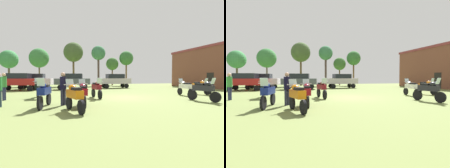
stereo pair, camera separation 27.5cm
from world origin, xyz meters
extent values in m
cube|color=olive|center=(0.00, 0.00, 0.01)|extent=(44.00, 52.00, 0.02)
cube|color=black|center=(15.03, 6.43, 1.10)|extent=(0.08, 1.20, 2.20)
cylinder|color=black|center=(5.67, 0.54, 0.32)|extent=(0.17, 0.61, 0.60)
cylinder|color=black|center=(5.55, -1.00, 0.32)|extent=(0.17, 0.61, 0.60)
cube|color=silver|center=(5.61, -0.23, 0.80)|extent=(0.46, 1.33, 0.36)
ellipsoid|color=silver|center=(5.63, 0.06, 1.08)|extent=(0.36, 0.50, 0.24)
cube|color=black|center=(5.59, -0.46, 1.04)|extent=(0.34, 0.58, 0.12)
cube|color=silver|center=(5.65, 0.39, 1.26)|extent=(0.37, 0.18, 0.39)
cylinder|color=#B7B7BC|center=(5.65, 0.29, 1.20)|extent=(0.62, 0.08, 0.04)
cylinder|color=black|center=(-4.11, -4.05, 0.33)|extent=(0.29, 0.63, 0.62)
cylinder|color=black|center=(-3.69, -5.51, 0.33)|extent=(0.29, 0.63, 0.62)
cube|color=#CC6B0D|center=(-3.90, -4.78, 0.82)|extent=(0.71, 1.34, 0.36)
ellipsoid|color=#CC6B0D|center=(-3.98, -4.50, 1.10)|extent=(0.44, 0.55, 0.24)
cube|color=black|center=(-3.84, -5.00, 1.06)|extent=(0.44, 0.62, 0.12)
cube|color=silver|center=(-4.07, -4.19, 1.28)|extent=(0.39, 0.25, 0.39)
cylinder|color=#B7B7BC|center=(-4.05, -4.28, 1.22)|extent=(0.61, 0.21, 0.04)
cylinder|color=black|center=(-1.86, -0.73, 0.35)|extent=(0.21, 0.67, 0.66)
cylinder|color=black|center=(-2.06, 0.75, 0.35)|extent=(0.21, 0.67, 0.66)
cube|color=maroon|center=(-1.96, 0.01, 0.86)|extent=(0.53, 1.31, 0.36)
ellipsoid|color=maroon|center=(-1.92, -0.27, 1.14)|extent=(0.38, 0.52, 0.24)
cube|color=black|center=(-1.99, 0.23, 1.10)|extent=(0.37, 0.60, 0.12)
cube|color=silver|center=(-1.88, -0.59, 1.32)|extent=(0.38, 0.20, 0.39)
cylinder|color=#B7B7BC|center=(-1.89, -0.49, 1.26)|extent=(0.62, 0.12, 0.04)
cylinder|color=black|center=(-5.42, -4.00, 0.36)|extent=(0.24, 0.68, 0.67)
cylinder|color=black|center=(-5.14, -2.41, 0.36)|extent=(0.24, 0.68, 0.67)
cube|color=navy|center=(-5.28, -3.20, 0.87)|extent=(0.59, 1.41, 0.36)
ellipsoid|color=navy|center=(-5.33, -3.51, 1.15)|extent=(0.40, 0.53, 0.24)
cube|color=black|center=(-5.24, -2.97, 1.11)|extent=(0.39, 0.60, 0.12)
cube|color=silver|center=(-5.39, -3.84, 1.33)|extent=(0.38, 0.21, 0.39)
cylinder|color=#B7B7BC|center=(-5.37, -3.74, 1.27)|extent=(0.62, 0.14, 0.04)
cylinder|color=black|center=(-3.32, -2.57, 0.32)|extent=(0.13, 0.61, 0.61)
cylinder|color=black|center=(-3.36, -4.02, 0.32)|extent=(0.13, 0.61, 0.61)
cube|color=maroon|center=(-3.34, -3.30, 0.81)|extent=(0.39, 1.24, 0.36)
ellipsoid|color=maroon|center=(-3.33, -3.02, 1.09)|extent=(0.33, 0.49, 0.24)
cube|color=black|center=(-3.35, -3.51, 1.05)|extent=(0.31, 0.57, 0.12)
cube|color=silver|center=(-3.33, -2.71, 1.27)|extent=(0.36, 0.16, 0.39)
cylinder|color=#B7B7BC|center=(-3.33, -2.80, 1.21)|extent=(0.62, 0.05, 0.04)
cylinder|color=black|center=(7.75, -0.45, 0.33)|extent=(0.27, 0.64, 0.63)
cylinder|color=black|center=(7.39, 0.98, 0.33)|extent=(0.27, 0.64, 0.63)
cube|color=orange|center=(7.57, 0.26, 0.83)|extent=(0.66, 1.31, 0.36)
ellipsoid|color=orange|center=(7.64, -0.01, 1.11)|extent=(0.43, 0.54, 0.24)
cube|color=black|center=(7.51, 0.48, 1.07)|extent=(0.43, 0.62, 0.12)
cube|color=silver|center=(7.71, -0.32, 1.29)|extent=(0.39, 0.24, 0.39)
cylinder|color=#B7B7BC|center=(7.69, -0.22, 1.23)|extent=(0.61, 0.19, 0.04)
cylinder|color=black|center=(-6.22, 1.74, 0.34)|extent=(0.21, 0.66, 0.65)
cylinder|color=black|center=(-6.02, 0.29, 0.34)|extent=(0.21, 0.66, 0.65)
cube|color=black|center=(-6.12, 1.01, 0.85)|extent=(0.53, 1.28, 0.36)
ellipsoid|color=black|center=(-6.16, 1.29, 1.13)|extent=(0.38, 0.52, 0.24)
cube|color=black|center=(-6.09, 0.80, 1.09)|extent=(0.37, 0.60, 0.12)
cube|color=silver|center=(-6.20, 1.60, 1.31)|extent=(0.38, 0.20, 0.39)
cylinder|color=#B7B7BC|center=(-6.19, 1.50, 1.25)|extent=(0.62, 0.12, 0.04)
cylinder|color=black|center=(4.51, -4.29, 0.35)|extent=(0.30, 0.68, 0.67)
cylinder|color=black|center=(4.09, -2.82, 0.35)|extent=(0.30, 0.68, 0.67)
cube|color=#212129|center=(4.30, -3.56, 0.87)|extent=(0.70, 1.35, 0.36)
ellipsoid|color=#212129|center=(4.38, -3.84, 1.15)|extent=(0.44, 0.55, 0.24)
cube|color=black|center=(4.24, -3.34, 1.11)|extent=(0.44, 0.62, 0.12)
cube|color=silver|center=(4.47, -4.15, 1.33)|extent=(0.39, 0.24, 0.39)
cylinder|color=#B7B7BC|center=(4.44, -4.06, 1.27)|extent=(0.61, 0.20, 0.04)
cylinder|color=black|center=(1.54, 10.44, 0.34)|extent=(0.65, 0.25, 0.64)
cylinder|color=black|center=(1.47, 11.88, 0.34)|extent=(0.65, 0.25, 0.64)
cylinder|color=black|center=(4.46, 10.59, 0.34)|extent=(0.65, 0.25, 0.64)
cylinder|color=black|center=(4.39, 12.02, 0.34)|extent=(0.65, 0.25, 0.64)
cube|color=#B7ADBA|center=(2.96, 11.23, 1.03)|extent=(4.38, 2.01, 0.75)
cube|color=black|center=(2.96, 11.23, 1.71)|extent=(2.44, 1.70, 0.61)
cylinder|color=black|center=(-10.69, 9.19, 0.34)|extent=(0.67, 0.32, 0.64)
cylinder|color=black|center=(-10.47, 10.61, 0.34)|extent=(0.67, 0.32, 0.64)
cylinder|color=black|center=(-7.81, 8.72, 0.34)|extent=(0.67, 0.32, 0.64)
cylinder|color=black|center=(-7.58, 10.15, 0.34)|extent=(0.67, 0.32, 0.64)
cube|color=maroon|center=(-9.14, 9.67, 1.03)|extent=(4.53, 2.46, 0.75)
cube|color=black|center=(-9.14, 9.67, 1.71)|extent=(2.59, 1.94, 0.61)
cylinder|color=black|center=(-4.57, 9.48, 0.34)|extent=(0.67, 0.33, 0.64)
cylinder|color=black|center=(-4.31, 10.90, 0.34)|extent=(0.67, 0.33, 0.64)
cylinder|color=black|center=(-1.69, 8.95, 0.34)|extent=(0.67, 0.33, 0.64)
cylinder|color=black|center=(-1.43, 10.37, 0.34)|extent=(0.67, 0.33, 0.64)
cube|color=#444B51|center=(-3.00, 9.93, 1.03)|extent=(4.55, 2.54, 0.75)
cube|color=black|center=(-3.00, 9.93, 1.71)|extent=(2.61, 1.98, 0.61)
cylinder|color=black|center=(-9.29, 11.37, 0.34)|extent=(0.66, 0.31, 0.64)
cylinder|color=black|center=(-9.09, 12.80, 0.34)|extent=(0.66, 0.31, 0.64)
cylinder|color=black|center=(-6.40, 10.96, 0.34)|extent=(0.66, 0.31, 0.64)
cylinder|color=black|center=(-6.20, 12.39, 0.34)|extent=(0.66, 0.31, 0.64)
cube|color=silver|center=(-7.74, 11.88, 1.03)|extent=(4.51, 2.38, 0.75)
cube|color=black|center=(-7.74, 11.88, 1.71)|extent=(2.56, 1.90, 0.61)
cylinder|color=#26374B|center=(-7.49, -2.47, 0.45)|extent=(0.14, 0.14, 0.87)
cylinder|color=#242848|center=(-8.09, 0.54, 0.46)|extent=(0.14, 0.14, 0.89)
cylinder|color=#242848|center=(-8.13, 0.38, 0.46)|extent=(0.14, 0.14, 0.89)
cylinder|color=#327D35|center=(-8.11, 0.46, 1.26)|extent=(0.42, 0.42, 0.70)
sphere|color=tan|center=(-8.11, 0.46, 1.73)|extent=(0.24, 0.24, 0.24)
cylinder|color=#28283F|center=(-4.43, -2.80, 0.46)|extent=(0.14, 0.14, 0.88)
cylinder|color=#28283F|center=(-4.29, -2.70, 0.46)|extent=(0.14, 0.14, 0.88)
cylinder|color=black|center=(-4.36, -2.75, 1.24)|extent=(0.47, 0.47, 0.69)
sphere|color=tan|center=(-4.36, -2.75, 1.71)|extent=(0.24, 0.24, 0.24)
cylinder|color=brown|center=(-12.81, 20.37, 1.95)|extent=(0.32, 0.32, 3.87)
sphere|color=#398346|center=(-12.81, 20.37, 4.56)|extent=(3.01, 3.01, 3.01)
cylinder|color=brown|center=(-8.07, 20.25, 2.09)|extent=(0.25, 0.25, 4.14)
sphere|color=#367639|center=(-8.07, 20.25, 4.90)|extent=(3.33, 3.33, 3.33)
cylinder|color=brown|center=(5.18, 20.20, 1.82)|extent=(0.24, 0.24, 3.60)
sphere|color=#38662D|center=(5.18, 20.20, 4.16)|extent=(2.43, 2.43, 2.43)
cylinder|color=brown|center=(7.83, 19.52, 2.34)|extent=(0.30, 0.30, 4.64)
sphere|color=#326A30|center=(7.83, 19.52, 5.28)|extent=(2.75, 2.75, 2.75)
cylinder|color=brown|center=(-2.24, 20.02, 2.67)|extent=(0.35, 0.35, 5.31)
sphere|color=#3C542A|center=(-2.24, 20.02, 6.12)|extent=(3.53, 3.53, 3.53)
cylinder|color=#4C3B36|center=(2.29, 19.54, 2.76)|extent=(0.39, 0.39, 5.47)
sphere|color=#377347|center=(2.29, 19.54, 6.08)|extent=(2.63, 2.63, 2.63)
camera|label=1|loc=(-4.48, -12.71, 1.56)|focal=28.16mm
camera|label=2|loc=(-4.21, -12.78, 1.56)|focal=28.16mm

